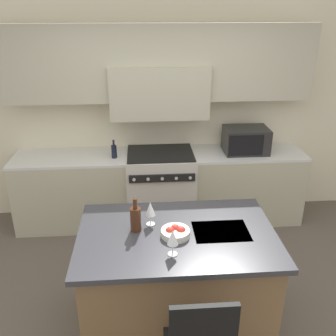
# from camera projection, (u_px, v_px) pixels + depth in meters

# --- Properties ---
(ground_plane) EXTENTS (10.00, 10.00, 0.00)m
(ground_plane) POSITION_uv_depth(u_px,v_px,m) (172.00, 317.00, 3.37)
(ground_plane) COLOR brown
(back_cabinetry) EXTENTS (10.00, 0.46, 2.70)m
(back_cabinetry) POSITION_uv_depth(u_px,v_px,m) (159.00, 93.00, 4.49)
(back_cabinetry) COLOR beige
(back_cabinetry) RESTS_ON ground_plane
(back_counter) EXTENTS (3.53, 0.62, 0.91)m
(back_counter) POSITION_uv_depth(u_px,v_px,m) (161.00, 188.00, 4.72)
(back_counter) COLOR #B2AD93
(back_counter) RESTS_ON ground_plane
(range_stove) EXTENTS (0.82, 0.70, 0.94)m
(range_stove) POSITION_uv_depth(u_px,v_px,m) (161.00, 187.00, 4.70)
(range_stove) COLOR beige
(range_stove) RESTS_ON ground_plane
(microwave) EXTENTS (0.53, 0.38, 0.30)m
(microwave) POSITION_uv_depth(u_px,v_px,m) (246.00, 140.00, 4.54)
(microwave) COLOR black
(microwave) RESTS_ON back_counter
(kitchen_island) EXTENTS (1.57, 1.02, 0.92)m
(kitchen_island) POSITION_uv_depth(u_px,v_px,m) (176.00, 279.00, 3.14)
(kitchen_island) COLOR brown
(kitchen_island) RESTS_ON ground_plane
(wine_bottle) EXTENTS (0.09, 0.09, 0.28)m
(wine_bottle) POSITION_uv_depth(u_px,v_px,m) (136.00, 218.00, 2.95)
(wine_bottle) COLOR #422314
(wine_bottle) RESTS_ON kitchen_island
(wine_glass_near) EXTENTS (0.08, 0.08, 0.21)m
(wine_glass_near) POSITION_uv_depth(u_px,v_px,m) (173.00, 238.00, 2.64)
(wine_glass_near) COLOR white
(wine_glass_near) RESTS_ON kitchen_island
(wine_glass_far) EXTENTS (0.08, 0.08, 0.21)m
(wine_glass_far) POSITION_uv_depth(u_px,v_px,m) (150.00, 209.00, 3.01)
(wine_glass_far) COLOR white
(wine_glass_far) RESTS_ON kitchen_island
(fruit_bowl) EXTENTS (0.23, 0.23, 0.08)m
(fruit_bowl) POSITION_uv_depth(u_px,v_px,m) (175.00, 232.00, 2.91)
(fruit_bowl) COLOR silver
(fruit_bowl) RESTS_ON kitchen_island
(oil_bottle_on_counter) EXTENTS (0.06, 0.06, 0.22)m
(oil_bottle_on_counter) POSITION_uv_depth(u_px,v_px,m) (114.00, 151.00, 4.40)
(oil_bottle_on_counter) COLOR black
(oil_bottle_on_counter) RESTS_ON back_counter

